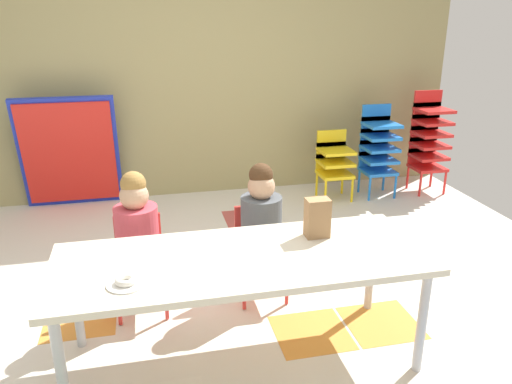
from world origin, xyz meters
name	(u,v)px	position (x,y,z in m)	size (l,w,h in m)	color
ground_plane	(224,303)	(0.00, 0.00, -0.01)	(5.57, 4.44, 0.02)	silver
back_wall	(184,57)	(0.00, 2.22, 1.37)	(5.57, 0.10, 2.75)	tan
craft_table	(242,265)	(0.01, -0.58, 0.57)	(1.92, 0.73, 0.62)	beige
seated_child_near_camera	(137,230)	(-0.51, 0.02, 0.55)	(0.33, 0.33, 0.92)	red
seated_child_middle_seat	(261,220)	(0.25, 0.02, 0.55)	(0.32, 0.31, 0.92)	red
kid_chair_yellow_stack	(334,160)	(1.40, 1.70, 0.40)	(0.32, 0.30, 0.68)	yellow
kid_chair_blue_stack	(378,146)	(1.87, 1.71, 0.52)	(0.32, 0.30, 0.92)	blue
kid_chair_red_stack	(429,137)	(2.43, 1.71, 0.58)	(0.32, 0.30, 1.04)	red
folded_activity_table	(69,153)	(-1.13, 2.02, 0.54)	(0.90, 0.29, 1.09)	#1E33BF
paper_bag_brown	(317,218)	(0.46, -0.43, 0.73)	(0.13, 0.09, 0.22)	#9E754C
paper_plate_near_edge	(126,284)	(-0.56, -0.74, 0.62)	(0.18, 0.18, 0.01)	white
donut_powdered_on_plate	(126,280)	(-0.56, -0.74, 0.64)	(0.10, 0.10, 0.03)	white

